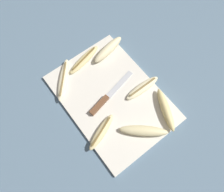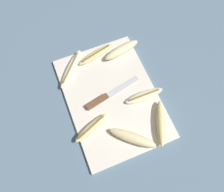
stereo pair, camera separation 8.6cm
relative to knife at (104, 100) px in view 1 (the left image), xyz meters
name	(u,v)px [view 1 (the left image)]	position (x,y,z in m)	size (l,w,h in m)	color
ground_plane	(112,98)	(0.01, 0.04, -0.02)	(4.00, 4.00, 0.00)	slate
cutting_board	(112,97)	(0.01, 0.04, -0.01)	(0.49, 0.35, 0.01)	silver
knife	(104,100)	(0.00, 0.00, 0.00)	(0.07, 0.24, 0.02)	brown
banana_mellow_near	(101,132)	(0.09, -0.08, 0.00)	(0.09, 0.16, 0.02)	beige
banana_soft_right	(144,131)	(0.19, 0.04, 0.01)	(0.15, 0.16, 0.03)	beige
banana_pale_long	(142,88)	(0.05, 0.15, 0.00)	(0.04, 0.16, 0.02)	beige
banana_spotted_left	(84,60)	(-0.20, 0.04, 0.00)	(0.08, 0.18, 0.02)	#DBC684
banana_bright_far	(63,79)	(-0.17, -0.08, 0.00)	(0.17, 0.15, 0.02)	beige
banana_cream_curved	(108,49)	(-0.17, 0.15, 0.01)	(0.07, 0.17, 0.04)	beige
banana_golden_short	(166,110)	(0.18, 0.16, 0.01)	(0.17, 0.10, 0.03)	#EDD689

